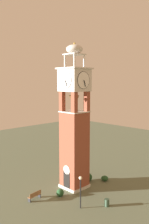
{
  "coord_description": "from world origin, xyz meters",
  "views": [
    {
      "loc": [
        20.54,
        -20.15,
        13.03
      ],
      "look_at": [
        0.0,
        0.0,
        9.48
      ],
      "focal_mm": 38.47,
      "sensor_mm": 36.0,
      "label": 1
    }
  ],
  "objects_px": {
    "clock_tower": "(74,128)",
    "lamp_post": "(81,186)",
    "trash_bin": "(107,203)",
    "park_bench": "(35,196)"
  },
  "relations": [
    {
      "from": "park_bench",
      "to": "trash_bin",
      "type": "height_order",
      "value": "park_bench"
    },
    {
      "from": "lamp_post",
      "to": "trash_bin",
      "type": "bearing_deg",
      "value": 53.46
    },
    {
      "from": "trash_bin",
      "to": "park_bench",
      "type": "bearing_deg",
      "value": -144.58
    },
    {
      "from": "park_bench",
      "to": "lamp_post",
      "type": "relative_size",
      "value": 0.47
    },
    {
      "from": "clock_tower",
      "to": "trash_bin",
      "type": "relative_size",
      "value": 22.1
    },
    {
      "from": "clock_tower",
      "to": "lamp_post",
      "type": "distance_m",
      "value": 7.27
    },
    {
      "from": "clock_tower",
      "to": "lamp_post",
      "type": "relative_size",
      "value": 5.12
    },
    {
      "from": "clock_tower",
      "to": "trash_bin",
      "type": "height_order",
      "value": "clock_tower"
    },
    {
      "from": "clock_tower",
      "to": "lamp_post",
      "type": "height_order",
      "value": "clock_tower"
    },
    {
      "from": "clock_tower",
      "to": "lamp_post",
      "type": "xyz_separation_m",
      "value": [
        4.11,
        -3.16,
        -5.1
      ]
    }
  ]
}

